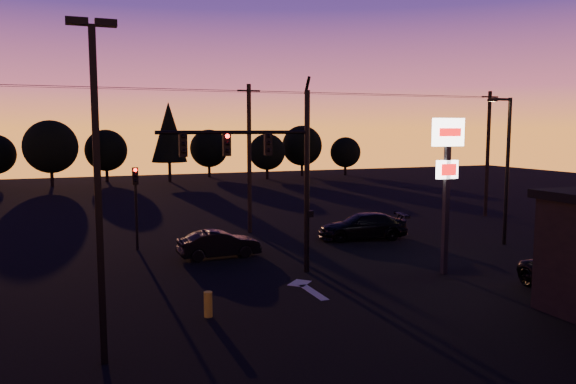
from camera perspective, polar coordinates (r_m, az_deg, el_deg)
name	(u,v)px	position (r m, az deg, el deg)	size (l,w,h in m)	color
ground	(312,301)	(21.17, 2.45, -11.01)	(120.00, 120.00, 0.00)	black
lane_arrow	(307,288)	(22.82, 1.90, -9.69)	(1.20, 3.10, 0.01)	beige
traffic_signal_mast	(273,162)	(23.91, -1.58, 3.06)	(6.79, 0.52, 8.58)	black
secondary_signal	(136,196)	(30.32, -15.20, -0.38)	(0.30, 0.31, 4.35)	black
parking_lot_light	(97,170)	(15.52, -18.83, 2.10)	(1.25, 0.30, 9.14)	black
pylon_sign	(447,162)	(25.12, 15.88, 2.93)	(1.50, 0.28, 6.80)	black
streetlight	(506,164)	(32.65, 21.29, 2.63)	(1.55, 0.35, 8.00)	black
utility_pole_1	(249,158)	(34.07, -3.95, 3.49)	(1.40, 0.26, 9.00)	black
utility_pole_2	(488,153)	(43.02, 19.63, 3.75)	(1.40, 0.26, 9.00)	black
power_wires	(249,91)	(34.09, -4.01, 10.17)	(36.00, 1.22, 0.07)	black
bollard	(208,304)	(19.55, -8.12, -11.23)	(0.29, 0.29, 0.87)	#A3961D
tree_2	(51,147)	(66.52, -22.98, 4.25)	(5.77, 5.78, 7.26)	black
tree_3	(106,150)	(70.64, -17.99, 4.04)	(4.95, 4.95, 6.22)	black
tree_4	(169,132)	(68.39, -12.01, 5.97)	(4.18, 4.18, 9.50)	black
tree_5	(209,148)	(74.52, -8.04, 4.40)	(4.95, 4.95, 6.22)	black
tree_6	(267,152)	(70.45, -2.13, 4.09)	(4.54, 4.54, 5.71)	black
tree_7	(302,146)	(75.38, 1.44, 4.73)	(5.36, 5.36, 6.74)	black
tree_8	(345,152)	(77.04, 5.85, 4.03)	(4.12, 4.12, 5.19)	black
car_mid	(219,244)	(28.10, -7.02, -5.26)	(1.41, 4.05, 1.33)	black
car_right	(363,226)	(32.73, 7.58, -3.46)	(2.09, 5.13, 1.49)	black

